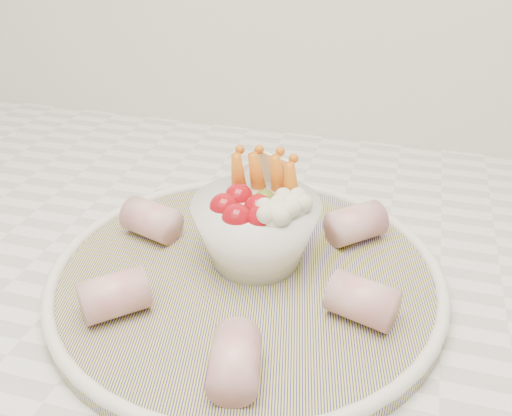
# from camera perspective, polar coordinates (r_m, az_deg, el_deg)

# --- Properties ---
(serving_platter) EXTENTS (0.44, 0.44, 0.02)m
(serving_platter) POSITION_cam_1_polar(r_m,az_deg,el_deg) (0.54, -0.97, -6.79)
(serving_platter) COLOR navy
(serving_platter) RESTS_ON kitchen_counter
(veggie_bowl) EXTENTS (0.12, 0.12, 0.10)m
(veggie_bowl) POSITION_cam_1_polar(r_m,az_deg,el_deg) (0.53, 0.14, -1.75)
(veggie_bowl) COLOR white
(veggie_bowl) RESTS_ON serving_platter
(cured_meat_rolls) EXTENTS (0.28, 0.32, 0.04)m
(cured_meat_rolls) POSITION_cam_1_polar(r_m,az_deg,el_deg) (0.53, -0.99, -4.84)
(cured_meat_rolls) COLOR #B1515D
(cured_meat_rolls) RESTS_ON serving_platter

